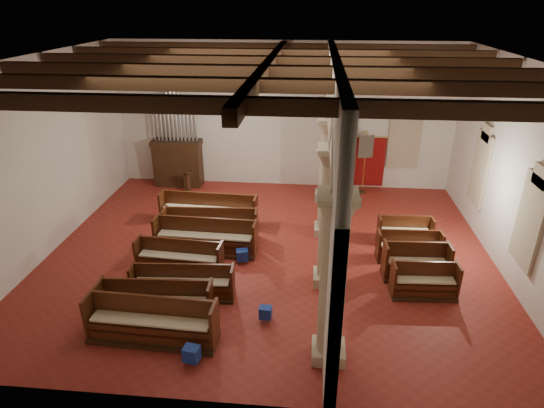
{
  "coord_description": "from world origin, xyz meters",
  "views": [
    {
      "loc": [
        1.28,
        -12.59,
        7.48
      ],
      "look_at": [
        0.04,
        0.5,
        1.5
      ],
      "focal_mm": 30.0,
      "sensor_mm": 36.0,
      "label": 1
    }
  ],
  "objects_px": {
    "pipe_organ": "(177,155)",
    "nave_pew_0": "(152,327)",
    "aisle_pew_0": "(424,285)",
    "processional_banner": "(364,174)",
    "lectern": "(187,184)"
  },
  "relations": [
    {
      "from": "processional_banner",
      "to": "aisle_pew_0",
      "type": "bearing_deg",
      "value": -92.51
    },
    {
      "from": "processional_banner",
      "to": "aisle_pew_0",
      "type": "height_order",
      "value": "processional_banner"
    },
    {
      "from": "pipe_organ",
      "to": "aisle_pew_0",
      "type": "height_order",
      "value": "pipe_organ"
    },
    {
      "from": "lectern",
      "to": "aisle_pew_0",
      "type": "relative_size",
      "value": 0.6
    },
    {
      "from": "pipe_organ",
      "to": "lectern",
      "type": "height_order",
      "value": "pipe_organ"
    },
    {
      "from": "processional_banner",
      "to": "lectern",
      "type": "bearing_deg",
      "value": 176.85
    },
    {
      "from": "pipe_organ",
      "to": "nave_pew_0",
      "type": "bearing_deg",
      "value": -77.64
    },
    {
      "from": "pipe_organ",
      "to": "aisle_pew_0",
      "type": "distance_m",
      "value": 11.64
    },
    {
      "from": "lectern",
      "to": "pipe_organ",
      "type": "bearing_deg",
      "value": 142.87
    },
    {
      "from": "processional_banner",
      "to": "pipe_organ",
      "type": "bearing_deg",
      "value": 168.43
    },
    {
      "from": "lectern",
      "to": "aisle_pew_0",
      "type": "height_order",
      "value": "lectern"
    },
    {
      "from": "lectern",
      "to": "processional_banner",
      "type": "relative_size",
      "value": 0.41
    },
    {
      "from": "lectern",
      "to": "processional_banner",
      "type": "distance_m",
      "value": 7.32
    },
    {
      "from": "pipe_organ",
      "to": "nave_pew_0",
      "type": "distance_m",
      "value": 10.1
    },
    {
      "from": "processional_banner",
      "to": "nave_pew_0",
      "type": "xyz_separation_m",
      "value": [
        -5.75,
        -9.68,
        -0.46
      ]
    }
  ]
}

